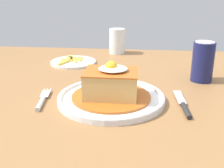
{
  "coord_description": "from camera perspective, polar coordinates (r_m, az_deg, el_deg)",
  "views": [
    {
      "loc": [
        0.04,
        -0.81,
        1.04
      ],
      "look_at": [
        -0.03,
        -0.11,
        0.79
      ],
      "focal_mm": 45.53,
      "sensor_mm": 36.0,
      "label": 1
    }
  ],
  "objects": [
    {
      "name": "drinking_glass",
      "position": [
        1.23,
        1.04,
        8.28
      ],
      "size": [
        0.07,
        0.07,
        0.1
      ],
      "color": "silver",
      "rests_on": "dining_table"
    },
    {
      "name": "soda_can",
      "position": [
        0.92,
        17.78,
        4.29
      ],
      "size": [
        0.07,
        0.07,
        0.12
      ],
      "color": "#191E51",
      "rests_on": "dining_table"
    },
    {
      "name": "sandwich_meal",
      "position": [
        0.73,
        -0.15,
        -0.18
      ],
      "size": [
        0.21,
        0.21,
        0.1
      ],
      "color": "#B75B1E",
      "rests_on": "main_plate"
    },
    {
      "name": "fork",
      "position": [
        0.75,
        -13.85,
        -3.18
      ],
      "size": [
        0.03,
        0.14,
        0.01
      ],
      "color": "silver",
      "rests_on": "dining_table"
    },
    {
      "name": "knife",
      "position": [
        0.72,
        14.28,
        -4.39
      ],
      "size": [
        0.03,
        0.17,
        0.01
      ],
      "color": "#262628",
      "rests_on": "dining_table"
    },
    {
      "name": "main_plate",
      "position": [
        0.74,
        -0.16,
        -2.78
      ],
      "size": [
        0.28,
        0.28,
        0.02
      ],
      "color": "white",
      "rests_on": "dining_table"
    },
    {
      "name": "side_plate_fries",
      "position": [
        1.09,
        -7.84,
        4.42
      ],
      "size": [
        0.17,
        0.17,
        0.02
      ],
      "color": "white",
      "rests_on": "dining_table"
    },
    {
      "name": "dining_table",
      "position": [
        0.9,
        2.95,
        -6.29
      ],
      "size": [
        1.26,
        0.93,
        0.75
      ],
      "color": "olive",
      "rests_on": "ground_plane"
    }
  ]
}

